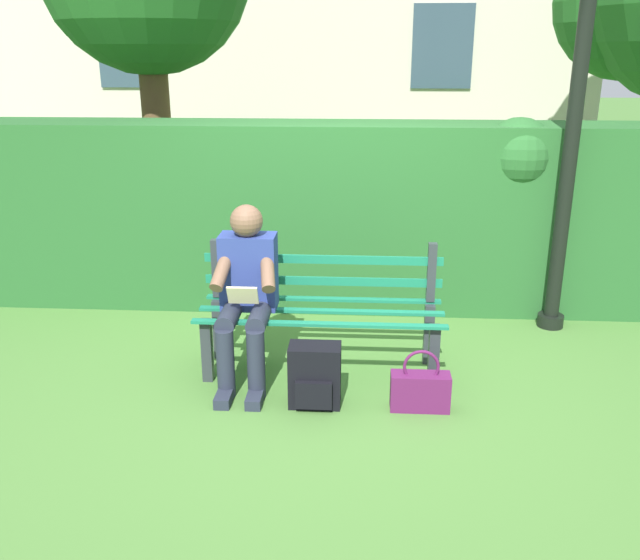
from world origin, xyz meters
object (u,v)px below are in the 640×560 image
(lamp_post, at_px, (578,86))
(backpack, at_px, (315,376))
(park_bench, at_px, (322,310))
(handbag, at_px, (420,390))
(person_seated, at_px, (246,290))

(lamp_post, bearing_deg, backpack, 37.44)
(park_bench, bearing_deg, lamp_post, -154.73)
(handbag, height_order, lamp_post, lamp_post)
(person_seated, distance_m, backpack, 0.75)
(backpack, bearing_deg, lamp_post, -142.56)
(person_seated, bearing_deg, handbag, 161.28)
(backpack, bearing_deg, person_seated, -37.33)
(park_bench, bearing_deg, backpack, 89.00)
(handbag, distance_m, lamp_post, 2.57)
(park_bench, xyz_separation_m, lamp_post, (-1.84, -0.87, 1.48))
(park_bench, xyz_separation_m, handbag, (-0.66, 0.57, -0.30))
(person_seated, distance_m, lamp_post, 2.86)
(park_bench, height_order, backpack, park_bench)
(park_bench, height_order, person_seated, person_seated)
(park_bench, distance_m, lamp_post, 2.51)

